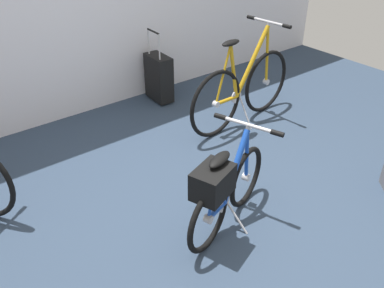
# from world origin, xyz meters

# --- Properties ---
(ground_plane) EXTENTS (7.64, 7.64, 0.00)m
(ground_plane) POSITION_xyz_m (0.00, 0.00, 0.00)
(ground_plane) COLOR #2D3D51
(folding_bike_foreground) EXTENTS (1.00, 0.55, 0.75)m
(folding_bike_foreground) POSITION_xyz_m (0.04, -0.08, 0.36)
(folding_bike_foreground) COLOR black
(folding_bike_foreground) RESTS_ON ground_plane
(display_bike_left) EXTENTS (1.47, 0.53, 1.02)m
(display_bike_left) POSITION_xyz_m (1.28, 1.02, 0.38)
(display_bike_left) COLOR black
(display_bike_left) RESTS_ON ground_plane
(rolling_suitcase) EXTENTS (0.20, 0.37, 0.83)m
(rolling_suitcase) POSITION_xyz_m (0.90, 1.99, 0.28)
(rolling_suitcase) COLOR black
(rolling_suitcase) RESTS_ON ground_plane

